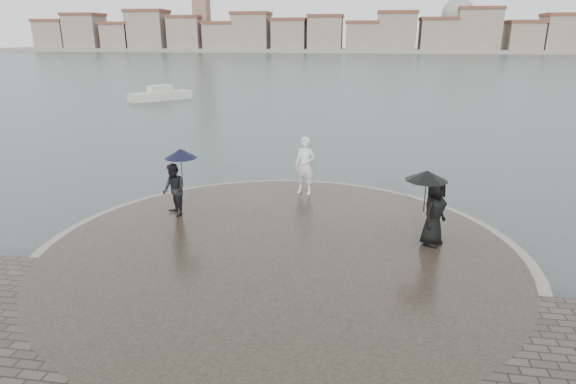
# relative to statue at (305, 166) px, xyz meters

# --- Properties ---
(ground) EXTENTS (400.00, 400.00, 0.00)m
(ground) POSITION_rel_statue_xyz_m (-0.07, -8.05, -1.34)
(ground) COLOR #2B3835
(ground) RESTS_ON ground
(kerb_ring) EXTENTS (12.50, 12.50, 0.32)m
(kerb_ring) POSITION_rel_statue_xyz_m (-0.07, -4.55, -1.18)
(kerb_ring) COLOR gray
(kerb_ring) RESTS_ON ground
(quay_tip) EXTENTS (11.90, 11.90, 0.36)m
(quay_tip) POSITION_rel_statue_xyz_m (-0.07, -4.55, -1.16)
(quay_tip) COLOR #2D261E
(quay_tip) RESTS_ON ground
(statue) EXTENTS (0.81, 0.64, 1.96)m
(statue) POSITION_rel_statue_xyz_m (0.00, 0.00, 0.00)
(statue) COLOR silver
(statue) RESTS_ON quay_tip
(visitor_left) EXTENTS (1.22, 1.07, 2.04)m
(visitor_left) POSITION_rel_statue_xyz_m (-3.54, -2.67, 0.11)
(visitor_left) COLOR black
(visitor_left) RESTS_ON quay_tip
(visitor_right) EXTENTS (1.27, 1.16, 1.95)m
(visitor_right) POSITION_rel_statue_xyz_m (3.72, -3.65, 0.15)
(visitor_right) COLOR black
(visitor_right) RESTS_ON quay_tip
(far_skyline) EXTENTS (260.00, 20.00, 37.00)m
(far_skyline) POSITION_rel_statue_xyz_m (-6.36, 152.66, 4.27)
(far_skyline) COLOR gray
(far_skyline) RESTS_ON ground
(boats) EXTENTS (48.26, 8.62, 1.50)m
(boats) POSITION_rel_statue_xyz_m (5.29, 27.66, -0.96)
(boats) COLOR beige
(boats) RESTS_ON ground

